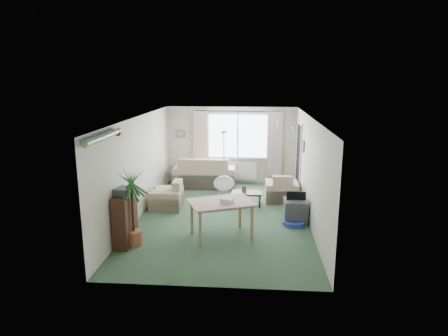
# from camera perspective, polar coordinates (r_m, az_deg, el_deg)

# --- Properties ---
(ground) EXTENTS (6.50, 6.50, 0.00)m
(ground) POSITION_cam_1_polar(r_m,az_deg,el_deg) (9.65, -0.14, -7.07)
(ground) COLOR #2D4B32
(window) EXTENTS (1.80, 0.03, 1.30)m
(window) POSITION_cam_1_polar(r_m,az_deg,el_deg) (12.41, 1.98, 4.60)
(window) COLOR white
(curtain_rod) EXTENTS (2.60, 0.03, 0.03)m
(curtain_rod) POSITION_cam_1_polar(r_m,az_deg,el_deg) (12.24, 1.99, 8.11)
(curtain_rod) COLOR black
(curtain_left) EXTENTS (0.45, 0.08, 2.00)m
(curtain_left) POSITION_cam_1_polar(r_m,az_deg,el_deg) (12.45, -3.36, 3.54)
(curtain_left) COLOR beige
(curtain_right) EXTENTS (0.45, 0.08, 2.00)m
(curtain_right) POSITION_cam_1_polar(r_m,az_deg,el_deg) (12.35, 7.29, 3.38)
(curtain_right) COLOR beige
(radiator) EXTENTS (1.20, 0.10, 0.55)m
(radiator) POSITION_cam_1_polar(r_m,az_deg,el_deg) (12.58, 1.93, -0.39)
(radiator) COLOR white
(doorway) EXTENTS (0.03, 0.95, 2.00)m
(doorway) POSITION_cam_1_polar(r_m,az_deg,el_deg) (11.54, 10.62, 1.22)
(doorway) COLOR black
(pendant_lamp) EXTENTS (0.36, 0.36, 0.36)m
(pendant_lamp) POSITION_cam_1_polar(r_m,az_deg,el_deg) (7.00, -0.02, -2.18)
(pendant_lamp) COLOR white
(tinsel_garland) EXTENTS (1.60, 1.60, 0.12)m
(tinsel_garland) POSITION_cam_1_polar(r_m,az_deg,el_deg) (7.31, -16.87, 4.32)
(tinsel_garland) COLOR #196626
(bauble_cluster_a) EXTENTS (0.20, 0.20, 0.20)m
(bauble_cluster_a) POSITION_cam_1_polar(r_m,az_deg,el_deg) (10.01, 7.76, 6.62)
(bauble_cluster_a) COLOR silver
(bauble_cluster_b) EXTENTS (0.20, 0.20, 0.20)m
(bauble_cluster_b) POSITION_cam_1_polar(r_m,az_deg,el_deg) (8.85, 10.13, 5.71)
(bauble_cluster_b) COLOR silver
(wall_picture_back) EXTENTS (0.28, 0.03, 0.22)m
(wall_picture_back) POSITION_cam_1_polar(r_m,az_deg,el_deg) (12.61, -6.25, 4.89)
(wall_picture_back) COLOR brown
(wall_picture_right) EXTENTS (0.03, 0.24, 0.30)m
(wall_picture_right) POSITION_cam_1_polar(r_m,az_deg,el_deg) (10.46, 11.28, 3.05)
(wall_picture_right) COLOR brown
(sofa) EXTENTS (1.86, 1.00, 0.92)m
(sofa) POSITION_cam_1_polar(r_m,az_deg,el_deg) (12.22, -2.76, -0.50)
(sofa) COLOR #BAAB8D
(sofa) RESTS_ON ground
(armchair_corner) EXTENTS (0.87, 0.82, 0.77)m
(armchair_corner) POSITION_cam_1_polar(r_m,az_deg,el_deg) (10.90, 8.23, -2.72)
(armchair_corner) COLOR beige
(armchair_corner) RESTS_ON ground
(armchair_left) EXTENTS (0.79, 0.84, 0.73)m
(armchair_left) POSITION_cam_1_polar(r_m,az_deg,el_deg) (10.31, -8.23, -3.75)
(armchair_left) COLOR beige
(armchair_left) RESTS_ON ground
(coffee_table) EXTENTS (0.80, 0.46, 0.35)m
(coffee_table) POSITION_cam_1_polar(r_m,az_deg,el_deg) (10.51, 3.25, -4.38)
(coffee_table) COLOR black
(coffee_table) RESTS_ON ground
(photo_frame) EXTENTS (0.12, 0.06, 0.16)m
(photo_frame) POSITION_cam_1_polar(r_m,az_deg,el_deg) (10.45, 2.88, -3.01)
(photo_frame) COLOR brown
(photo_frame) RESTS_ON coffee_table
(bookshelf) EXTENTS (0.30, 0.86, 1.04)m
(bookshelf) POSITION_cam_1_polar(r_m,az_deg,el_deg) (8.30, -13.94, -7.05)
(bookshelf) COLOR black
(bookshelf) RESTS_ON ground
(hifi_box) EXTENTS (0.35, 0.41, 0.14)m
(hifi_box) POSITION_cam_1_polar(r_m,az_deg,el_deg) (8.07, -14.17, -3.24)
(hifi_box) COLOR #39393E
(hifi_box) RESTS_ON bookshelf
(houseplant) EXTENTS (0.89, 0.89, 1.61)m
(houseplant) POSITION_cam_1_polar(r_m,az_deg,el_deg) (8.09, -12.94, -5.42)
(houseplant) COLOR #225C1F
(houseplant) RESTS_ON ground
(dining_table) EXTENTS (1.42, 1.20, 0.75)m
(dining_table) POSITION_cam_1_polar(r_m,az_deg,el_deg) (8.44, -0.39, -7.36)
(dining_table) COLOR tan
(dining_table) RESTS_ON ground
(gift_box) EXTENTS (0.29, 0.25, 0.12)m
(gift_box) POSITION_cam_1_polar(r_m,az_deg,el_deg) (8.20, 0.46, -4.77)
(gift_box) COLOR silver
(gift_box) RESTS_ON dining_table
(tv_cube) EXTENTS (0.53, 0.59, 0.53)m
(tv_cube) POSITION_cam_1_polar(r_m,az_deg,el_deg) (9.46, 10.17, -6.02)
(tv_cube) COLOR #333438
(tv_cube) RESTS_ON ground
(pet_bed) EXTENTS (0.52, 0.52, 0.10)m
(pet_bed) POSITION_cam_1_polar(r_m,az_deg,el_deg) (9.31, 9.95, -7.72)
(pet_bed) COLOR #222A9B
(pet_bed) RESTS_ON ground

